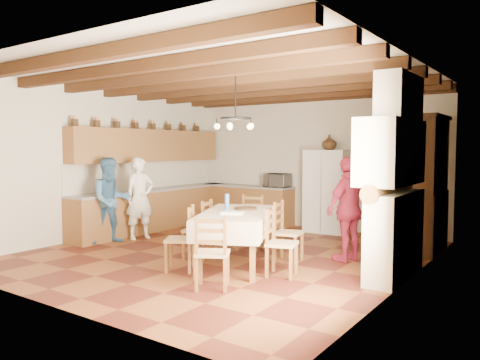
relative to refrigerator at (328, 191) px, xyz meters
The scene contains 31 objects.
floor 3.14m from the refrigerator, 100.52° to the right, with size 6.00×6.50×0.02m, color #4D1C13.
ceiling 3.69m from the refrigerator, 100.52° to the right, with size 6.00×6.50×0.02m, color silver.
wall_back 0.88m from the refrigerator, 151.54° to the left, with size 6.00×0.02×3.00m, color beige.
wall_front 6.28m from the refrigerator, 95.05° to the right, with size 6.00×0.02×3.00m, color beige.
wall_left 4.67m from the refrigerator, 140.24° to the right, with size 0.02×6.50×3.00m, color beige.
wall_right 3.90m from the refrigerator, 50.29° to the right, with size 0.02×6.50×3.00m, color beige.
ceiling_beams 3.63m from the refrigerator, 100.52° to the right, with size 6.00×6.30×0.16m, color #38240F, non-canonical shape.
lower_cabinets_left 3.80m from the refrigerator, 149.53° to the right, with size 0.60×4.30×0.86m, color brown.
lower_cabinets_back 2.15m from the refrigerator, behind, with size 2.30×0.60×0.86m, color brown.
countertop_left 3.77m from the refrigerator, 149.53° to the right, with size 0.62×4.30×0.04m, color gray.
countertop_back 2.10m from the refrigerator, behind, with size 2.34×0.62×0.04m, color gray.
backsplash_left 4.03m from the refrigerator, 151.59° to the right, with size 0.03×4.30×0.60m, color silver.
backsplash_back 2.14m from the refrigerator, behind, with size 2.30×0.03×0.60m, color silver.
upper_cabinets 4.00m from the refrigerator, 150.47° to the right, with size 0.35×4.20×0.70m, color brown.
fireplace 3.55m from the refrigerator, 51.84° to the right, with size 0.56×1.60×2.80m, color beige, non-canonical shape.
wall_picture 1.42m from the refrigerator, 15.01° to the left, with size 0.34×0.03×0.42m, color #321D15.
refrigerator is the anchor object (origin of this frame).
hutch 2.38m from the refrigerator, 21.04° to the right, with size 0.55×1.30×2.36m, color #372713, non-canonical shape.
dining_table 3.50m from the refrigerator, 89.20° to the right, with size 1.68×2.13×0.83m.
chandelier 3.75m from the refrigerator, 89.20° to the right, with size 0.47×0.47×0.03m, color black.
chair_left_near 4.24m from the refrigerator, 96.26° to the right, with size 0.42×0.40×0.96m, color brown, non-canonical shape.
chair_left_far 3.55m from the refrigerator, 102.33° to the right, with size 0.42×0.40×0.96m, color brown, non-canonical shape.
chair_right_near 3.74m from the refrigerator, 75.55° to the right, with size 0.42×0.40×0.96m, color brown, non-canonical shape.
chair_right_far 2.90m from the refrigerator, 78.00° to the right, with size 0.42×0.40×0.96m, color brown, non-canonical shape.
chair_end_near 4.67m from the refrigerator, 83.97° to the right, with size 0.42×0.40×0.96m, color brown, non-canonical shape.
chair_end_far 2.50m from the refrigerator, 99.40° to the right, with size 0.42×0.40×0.96m, color brown, non-canonical shape.
person_man 3.95m from the refrigerator, 133.42° to the right, with size 0.59×0.39×1.62m, color white.
person_woman_blue 4.49m from the refrigerator, 129.44° to the right, with size 0.79×0.62×1.63m, color teal.
person_woman_red 2.61m from the refrigerator, 58.52° to the right, with size 0.98×0.41×1.67m, color #A12138.
microwave 1.27m from the refrigerator, behind, with size 0.56×0.38×0.31m, color silver.
fridge_vase 1.04m from the refrigerator, ahead, with size 0.31×0.31×0.32m, color #372713.
Camera 1 is at (4.71, -6.30, 1.82)m, focal length 35.00 mm.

